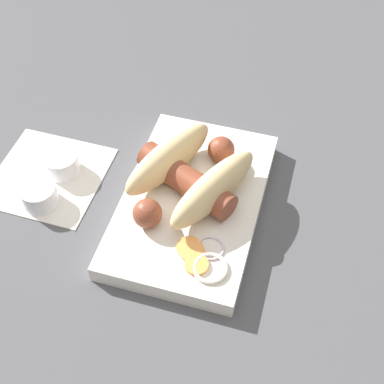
{
  "coord_description": "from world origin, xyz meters",
  "views": [
    {
      "loc": [
        -0.4,
        -0.12,
        0.55
      ],
      "look_at": [
        0.0,
        0.0,
        0.04
      ],
      "focal_mm": 50.0,
      "sensor_mm": 36.0,
      "label": 1
    }
  ],
  "objects_px": {
    "condiment_cup_near": "(62,164)",
    "condiment_cup_far": "(40,196)",
    "sausage": "(186,180)",
    "bread_roll": "(191,173)",
    "food_tray": "(192,203)"
  },
  "relations": [
    {
      "from": "sausage",
      "to": "condiment_cup_near",
      "type": "height_order",
      "value": "sausage"
    },
    {
      "from": "condiment_cup_near",
      "to": "condiment_cup_far",
      "type": "xyz_separation_m",
      "value": [
        -0.06,
        0.0,
        0.0
      ]
    },
    {
      "from": "food_tray",
      "to": "bread_roll",
      "type": "distance_m",
      "value": 0.04
    },
    {
      "from": "food_tray",
      "to": "condiment_cup_far",
      "type": "relative_size",
      "value": 5.72
    },
    {
      "from": "food_tray",
      "to": "sausage",
      "type": "height_order",
      "value": "sausage"
    },
    {
      "from": "condiment_cup_near",
      "to": "condiment_cup_far",
      "type": "bearing_deg",
      "value": 175.7
    },
    {
      "from": "bread_roll",
      "to": "condiment_cup_near",
      "type": "xyz_separation_m",
      "value": [
        -0.0,
        0.18,
        -0.04
      ]
    },
    {
      "from": "condiment_cup_far",
      "to": "sausage",
      "type": "bearing_deg",
      "value": -73.29
    },
    {
      "from": "bread_roll",
      "to": "sausage",
      "type": "xyz_separation_m",
      "value": [
        -0.01,
        0.0,
        -0.01
      ]
    },
    {
      "from": "sausage",
      "to": "condiment_cup_near",
      "type": "relative_size",
      "value": 3.43
    },
    {
      "from": "food_tray",
      "to": "condiment_cup_far",
      "type": "distance_m",
      "value": 0.2
    },
    {
      "from": "sausage",
      "to": "bread_roll",
      "type": "bearing_deg",
      "value": -32.9
    },
    {
      "from": "condiment_cup_near",
      "to": "condiment_cup_far",
      "type": "height_order",
      "value": "same"
    },
    {
      "from": "food_tray",
      "to": "sausage",
      "type": "bearing_deg",
      "value": 46.35
    },
    {
      "from": "bread_roll",
      "to": "condiment_cup_near",
      "type": "bearing_deg",
      "value": 90.77
    }
  ]
}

